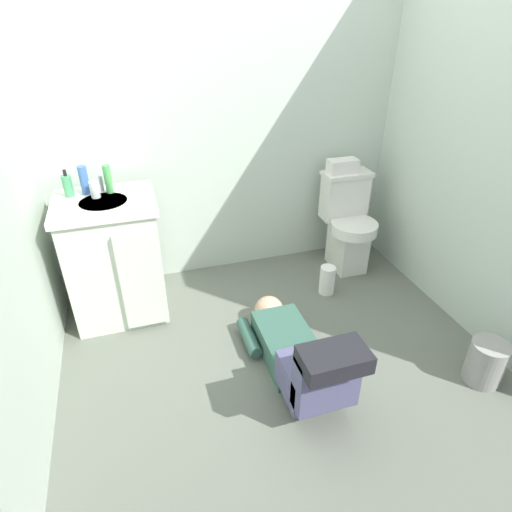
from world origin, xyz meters
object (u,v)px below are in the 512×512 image
soap_dispenser (68,186)px  bottle_blue (84,180)px  vanity_cabinet (115,258)px  trash_can (486,362)px  person_plumber (298,354)px  bottle_clear (95,190)px  toilet (347,223)px  faucet (101,184)px  bottle_green (108,179)px  paper_towel_roll (327,280)px  tissue_box (343,166)px

soap_dispenser → bottle_blue: (0.10, 0.01, 0.02)m
vanity_cabinet → trash_can: vanity_cabinet is taller
person_plumber → bottle_clear: size_ratio=10.61×
toilet → faucet: size_ratio=7.50×
person_plumber → soap_dispenser: 1.68m
vanity_cabinet → trash_can: size_ratio=3.16×
bottle_blue → bottle_clear: (0.05, -0.08, -0.04)m
toilet → bottle_clear: bearing=-178.9°
toilet → bottle_blue: (-1.82, 0.05, 0.54)m
bottle_green → bottle_clear: bearing=-147.3°
person_plumber → paper_towel_roll: 0.87m
toilet → bottle_blue: bottle_blue is taller
tissue_box → trash_can: size_ratio=0.85×
vanity_cabinet → person_plumber: vanity_cabinet is taller
soap_dispenser → bottle_blue: bottle_blue is taller
bottle_blue → bottle_clear: 0.11m
toilet → vanity_cabinet: size_ratio=0.91×
toilet → bottle_clear: 1.83m
faucet → tissue_box: (1.68, 0.04, -0.07)m
faucet → trash_can: 2.46m
vanity_cabinet → bottle_blue: 0.52m
soap_dispenser → paper_towel_roll: (1.61, -0.35, -0.78)m
paper_towel_roll → tissue_box: bearing=58.1°
trash_can → soap_dispenser: bearing=146.4°
tissue_box → soap_dispenser: bearing=-178.3°
trash_can → bottle_blue: bearing=144.9°
soap_dispenser → bottle_clear: (0.15, -0.07, -0.02)m
faucet → bottle_blue: 0.10m
tissue_box → bottle_clear: 1.72m
faucet → person_plumber: 1.57m
faucet → bottle_green: bearing=-36.8°
faucet → tissue_box: faucet is taller
bottle_green → trash_can: 2.42m
faucet → paper_towel_roll: 1.66m
faucet → person_plumber: bearing=-49.9°
bottle_clear → person_plumber: bearing=-46.3°
soap_dispenser → tissue_box: bearing=1.7°
tissue_box → bottle_blue: bottle_blue is taller
soap_dispenser → bottle_green: 0.24m
vanity_cabinet → paper_towel_roll: size_ratio=3.80×
toilet → bottle_clear: (-1.76, -0.03, 0.50)m
toilet → bottle_green: 1.76m
tissue_box → trash_can: bearing=-81.7°
vanity_cabinet → bottle_clear: bearing=125.5°
toilet → bottle_blue: 1.90m
faucet → soap_dispenser: (-0.19, -0.02, 0.02)m
toilet → tissue_box: 0.44m
faucet → bottle_clear: size_ratio=1.00×
toilet → bottle_blue: bearing=178.5°
person_plumber → tissue_box: (0.77, 1.11, 0.62)m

